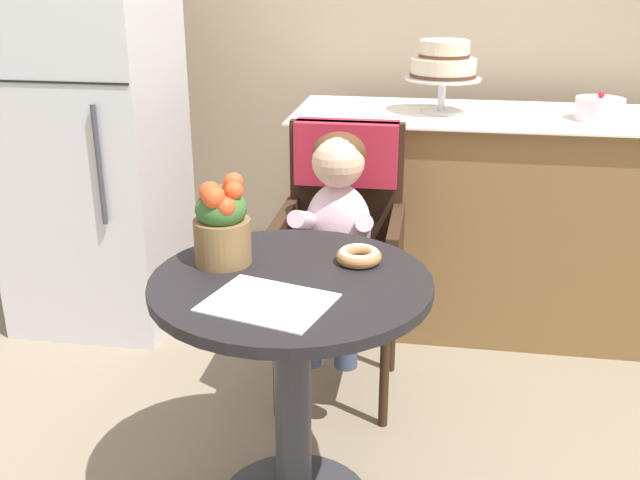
% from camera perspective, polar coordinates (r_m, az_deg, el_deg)
% --- Properties ---
extents(cafe_table, '(0.72, 0.72, 0.72)m').
position_cam_1_polar(cafe_table, '(1.96, -2.17, -8.64)').
color(cafe_table, black).
rests_on(cafe_table, ground).
extents(wicker_chair, '(0.42, 0.45, 0.95)m').
position_cam_1_polar(wicker_chair, '(2.55, 1.77, 1.82)').
color(wicker_chair, '#332114').
rests_on(wicker_chair, ground).
extents(seated_child, '(0.27, 0.32, 0.73)m').
position_cam_1_polar(seated_child, '(2.39, 1.29, 1.48)').
color(seated_child, silver).
rests_on(seated_child, ground).
extents(paper_napkin, '(0.33, 0.29, 0.00)m').
position_cam_1_polar(paper_napkin, '(1.74, -4.04, -4.84)').
color(paper_napkin, white).
rests_on(paper_napkin, cafe_table).
extents(donut_front, '(0.12, 0.12, 0.04)m').
position_cam_1_polar(donut_front, '(1.95, 3.03, -1.20)').
color(donut_front, '#AD7542').
rests_on(donut_front, cafe_table).
extents(flower_vase, '(0.15, 0.15, 0.24)m').
position_cam_1_polar(flower_vase, '(1.93, -7.61, 1.39)').
color(flower_vase, brown).
rests_on(flower_vase, cafe_table).
extents(display_counter, '(1.56, 0.62, 0.90)m').
position_cam_1_polar(display_counter, '(3.15, 12.45, 1.49)').
color(display_counter, olive).
rests_on(display_counter, ground).
extents(tiered_cake_stand, '(0.30, 0.30, 0.28)m').
position_cam_1_polar(tiered_cake_stand, '(3.00, 9.53, 13.18)').
color(tiered_cake_stand, silver).
rests_on(tiered_cake_stand, display_counter).
extents(round_layer_cake, '(0.18, 0.18, 0.11)m').
position_cam_1_polar(round_layer_cake, '(3.03, 20.79, 9.47)').
color(round_layer_cake, silver).
rests_on(round_layer_cake, display_counter).
extents(refrigerator, '(0.64, 0.63, 1.70)m').
position_cam_1_polar(refrigerator, '(3.16, -17.36, 8.59)').
color(refrigerator, silver).
rests_on(refrigerator, ground).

